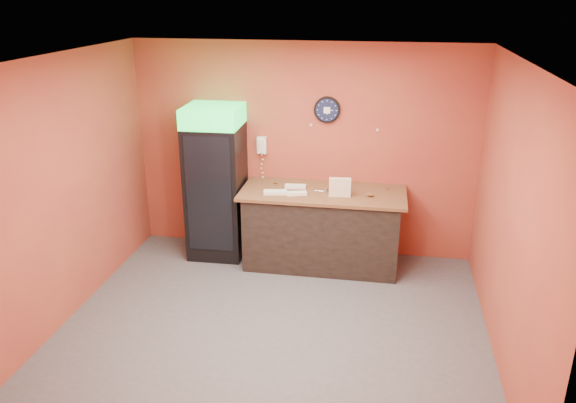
# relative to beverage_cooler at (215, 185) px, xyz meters

# --- Properties ---
(floor) EXTENTS (4.50, 4.50, 0.00)m
(floor) POSITION_rel_beverage_cooler_xyz_m (1.10, -1.60, -0.99)
(floor) COLOR #47474C
(floor) RESTS_ON ground
(back_wall) EXTENTS (4.50, 0.02, 2.80)m
(back_wall) POSITION_rel_beverage_cooler_xyz_m (1.10, 0.40, 0.41)
(back_wall) COLOR #AC4E30
(back_wall) RESTS_ON floor
(left_wall) EXTENTS (0.02, 4.00, 2.80)m
(left_wall) POSITION_rel_beverage_cooler_xyz_m (-1.15, -1.60, 0.41)
(left_wall) COLOR #AC4E30
(left_wall) RESTS_ON floor
(right_wall) EXTENTS (0.02, 4.00, 2.80)m
(right_wall) POSITION_rel_beverage_cooler_xyz_m (3.35, -1.60, 0.41)
(right_wall) COLOR #AC4E30
(right_wall) RESTS_ON floor
(ceiling) EXTENTS (4.50, 4.00, 0.02)m
(ceiling) POSITION_rel_beverage_cooler_xyz_m (1.10, -1.60, 1.81)
(ceiling) COLOR white
(ceiling) RESTS_ON back_wall
(beverage_cooler) EXTENTS (0.73, 0.74, 2.02)m
(beverage_cooler) POSITION_rel_beverage_cooler_xyz_m (0.00, 0.00, 0.00)
(beverage_cooler) COLOR black
(beverage_cooler) RESTS_ON floor
(prep_counter) EXTENTS (1.94, 0.87, 0.97)m
(prep_counter) POSITION_rel_beverage_cooler_xyz_m (1.42, -0.03, -0.51)
(prep_counter) COLOR black
(prep_counter) RESTS_ON floor
(wall_clock) EXTENTS (0.34, 0.06, 0.34)m
(wall_clock) POSITION_rel_beverage_cooler_xyz_m (1.41, 0.37, 0.97)
(wall_clock) COLOR black
(wall_clock) RESTS_ON back_wall
(wall_phone) EXTENTS (0.12, 0.11, 0.23)m
(wall_phone) POSITION_rel_beverage_cooler_xyz_m (0.56, 0.34, 0.47)
(wall_phone) COLOR white
(wall_phone) RESTS_ON back_wall
(butcher_paper) EXTENTS (2.09, 0.94, 0.04)m
(butcher_paper) POSITION_rel_beverage_cooler_xyz_m (1.42, -0.03, -0.00)
(butcher_paper) COLOR brown
(butcher_paper) RESTS_ON prep_counter
(sub_roll_stack) EXTENTS (0.27, 0.12, 0.23)m
(sub_roll_stack) POSITION_rel_beverage_cooler_xyz_m (1.65, -0.17, 0.13)
(sub_roll_stack) COLOR #F7E3C0
(sub_roll_stack) RESTS_ON butcher_paper
(wrapped_sandwich_left) EXTENTS (0.30, 0.16, 0.04)m
(wrapped_sandwich_left) POSITION_rel_beverage_cooler_xyz_m (0.85, -0.24, 0.04)
(wrapped_sandwich_left) COLOR white
(wrapped_sandwich_left) RESTS_ON butcher_paper
(wrapped_sandwich_mid) EXTENTS (0.27, 0.16, 0.04)m
(wrapped_sandwich_mid) POSITION_rel_beverage_cooler_xyz_m (1.12, -0.22, 0.03)
(wrapped_sandwich_mid) COLOR white
(wrapped_sandwich_mid) RESTS_ON butcher_paper
(wrapped_sandwich_right) EXTENTS (0.28, 0.13, 0.04)m
(wrapped_sandwich_right) POSITION_rel_beverage_cooler_xyz_m (1.06, 0.03, 0.04)
(wrapped_sandwich_right) COLOR white
(wrapped_sandwich_right) RESTS_ON butcher_paper
(kitchen_tool) EXTENTS (0.06, 0.06, 0.06)m
(kitchen_tool) POSITION_rel_beverage_cooler_xyz_m (1.47, -0.06, 0.05)
(kitchen_tool) COLOR silver
(kitchen_tool) RESTS_ON butcher_paper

